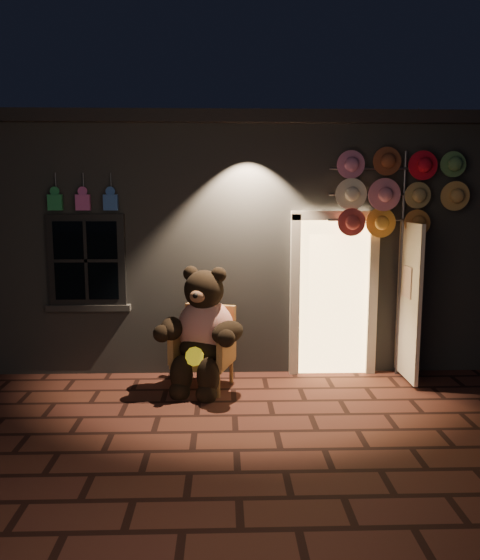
{
  "coord_description": "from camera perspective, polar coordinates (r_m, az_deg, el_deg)",
  "views": [
    {
      "loc": [
        -0.11,
        -5.68,
        2.36
      ],
      "look_at": [
        0.09,
        1.0,
        1.35
      ],
      "focal_mm": 35.0,
      "sensor_mm": 36.0,
      "label": 1
    }
  ],
  "objects": [
    {
      "name": "shop_building",
      "position": [
        9.68,
        -1.04,
        4.9
      ],
      "size": [
        7.3,
        5.95,
        3.51
      ],
      "color": "slate",
      "rests_on": "ground"
    },
    {
      "name": "wicker_armchair",
      "position": [
        6.91,
        -3.63,
        -6.99
      ],
      "size": [
        0.84,
        0.8,
        1.01
      ],
      "rotation": [
        0.0,
        0.0,
        -0.31
      ],
      "color": "#B38545",
      "rests_on": "ground"
    },
    {
      "name": "teddy_bear",
      "position": [
        6.73,
        -3.91,
        -5.39
      ],
      "size": [
        1.09,
        1.01,
        1.58
      ],
      "rotation": [
        0.0,
        0.0,
        -0.31
      ],
      "color": "red",
      "rests_on": "ground"
    },
    {
      "name": "ground",
      "position": [
        6.15,
        -0.56,
        -13.97
      ],
      "size": [
        60.0,
        60.0,
        0.0
      ],
      "primitive_type": "plane",
      "color": "#4F271E",
      "rests_on": "ground"
    },
    {
      "name": "hat_rack",
      "position": [
        7.3,
        16.08,
        8.63
      ],
      "size": [
        1.76,
        0.22,
        2.97
      ],
      "color": "#59595E",
      "rests_on": "ground"
    }
  ]
}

